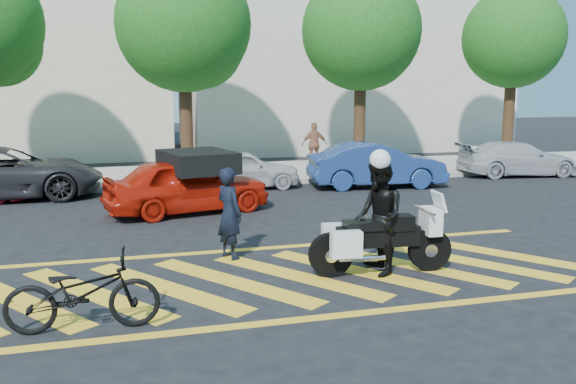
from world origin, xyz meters
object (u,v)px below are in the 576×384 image
object	(u,v)px
officer_bike	(229,213)
parked_mid_left	(4,173)
red_convertible	(187,185)
parked_far_right	(517,159)
parked_mid_right	(241,169)
police_motorcycle	(379,239)
officer_moto	(379,217)
parked_right	(377,165)
bicycle	(83,292)

from	to	relation	value
officer_bike	parked_mid_left	size ratio (longest dim) A/B	0.32
red_convertible	parked_far_right	xyz separation A→B (m)	(12.17, 3.35, -0.09)
parked_mid_right	police_motorcycle	bearing A→B (deg)	-176.98
officer_moto	red_convertible	xyz separation A→B (m)	(-2.56, 6.08, -0.28)
officer_bike	police_motorcycle	xyz separation A→B (m)	(2.29, -1.63, -0.25)
officer_moto	parked_far_right	bearing A→B (deg)	139.30
parked_mid_left	parked_mid_right	distance (m)	6.87
police_motorcycle	parked_far_right	distance (m)	13.45
parked_mid_left	parked_right	size ratio (longest dim) A/B	1.25
bicycle	parked_mid_right	size ratio (longest dim) A/B	0.54
bicycle	parked_right	world-z (taller)	parked_right
bicycle	parked_mid_right	bearing A→B (deg)	-19.06
bicycle	parked_mid_left	xyz separation A→B (m)	(-2.63, 10.67, 0.23)
officer_bike	red_convertible	bearing A→B (deg)	-21.83
red_convertible	parked_right	xyz separation A→B (m)	(6.27, 2.41, 0.00)
police_motorcycle	parked_mid_right	world-z (taller)	parked_mid_right
bicycle	police_motorcycle	bearing A→B (deg)	-72.59
officer_moto	parked_far_right	xyz separation A→B (m)	(9.61, 9.43, -0.37)
officer_bike	officer_moto	distance (m)	2.80
red_convertible	parked_mid_right	size ratio (longest dim) A/B	1.14
police_motorcycle	parked_right	xyz separation A→B (m)	(3.69, 8.48, 0.10)
red_convertible	parked_right	bearing A→B (deg)	-82.29
officer_bike	parked_right	bearing A→B (deg)	-66.60
parked_right	officer_moto	bearing A→B (deg)	162.51
officer_moto	parked_mid_right	distance (m)	9.36
police_motorcycle	red_convertible	size ratio (longest dim) A/B	0.61
officer_bike	bicycle	world-z (taller)	officer_bike
parked_mid_right	parked_right	world-z (taller)	parked_right
officer_bike	red_convertible	world-z (taller)	officer_bike
police_motorcycle	parked_mid_left	xyz separation A→B (m)	(-7.39, 9.43, 0.14)
police_motorcycle	parked_right	bearing A→B (deg)	71.32
police_motorcycle	parked_mid_left	bearing A→B (deg)	132.94
officer_bike	parked_right	world-z (taller)	officer_bike
parked_mid_right	parked_far_right	distance (m)	10.12
red_convertible	parked_right	distance (m)	6.72
red_convertible	parked_mid_right	distance (m)	3.86
bicycle	parked_right	distance (m)	12.89
officer_moto	police_motorcycle	bearing A→B (deg)	106.24
red_convertible	bicycle	bearing A→B (deg)	150.08
bicycle	parked_far_right	world-z (taller)	parked_far_right
red_convertible	parked_far_right	world-z (taller)	red_convertible
officer_moto	red_convertible	world-z (taller)	officer_moto
parked_right	bicycle	bearing A→B (deg)	145.14
officer_bike	police_motorcycle	bearing A→B (deg)	-150.80
parked_mid_left	bicycle	bearing A→B (deg)	-168.19
parked_far_right	parked_mid_left	bearing A→B (deg)	97.75
parked_mid_left	parked_mid_right	xyz separation A→B (m)	(6.86, -0.09, -0.13)
parked_right	parked_mid_right	bearing A→B (deg)	84.69
officer_moto	parked_right	bearing A→B (deg)	161.23
officer_bike	officer_moto	world-z (taller)	officer_moto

